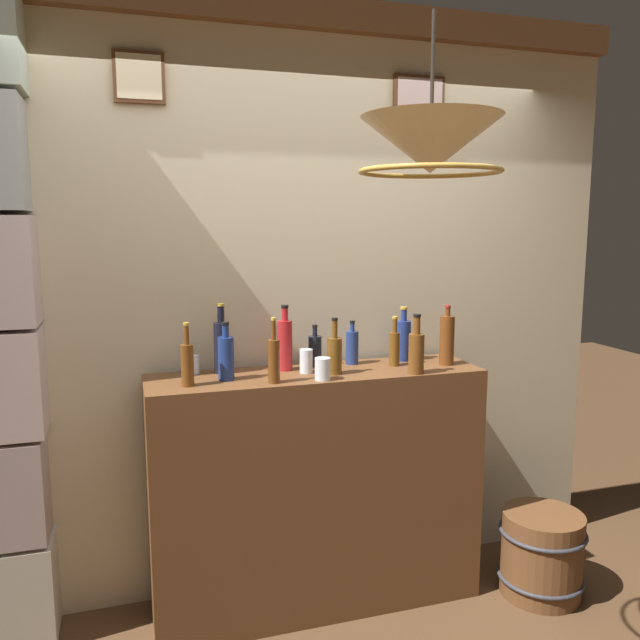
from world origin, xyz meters
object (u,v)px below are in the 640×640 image
at_px(liquor_bottle_scotch, 335,354).
at_px(glass_tumbler_shot, 323,369).
at_px(liquor_bottle_sherry, 416,351).
at_px(liquor_bottle_rye, 274,359).
at_px(pendant_lamp, 431,147).
at_px(glass_tumbler_highball, 193,365).
at_px(liquor_bottle_brandy, 222,345).
at_px(wooden_barrel, 541,553).
at_px(liquor_bottle_amaro, 394,347).
at_px(liquor_bottle_gin, 315,350).
at_px(liquor_bottle_bourbon, 447,340).
at_px(liquor_bottle_port, 403,339).
at_px(liquor_bottle_whiskey, 226,357).
at_px(liquor_bottle_mezcal, 352,347).
at_px(glass_tumbler_rocks, 306,361).
at_px(liquor_bottle_vermouth, 285,344).
at_px(liquor_bottle_rum, 187,363).

distance_m(liquor_bottle_scotch, glass_tumbler_shot, 0.13).
bearing_deg(liquor_bottle_sherry, liquor_bottle_rye, 177.95).
bearing_deg(glass_tumbler_shot, pendant_lamp, -82.35).
xyz_separation_m(liquor_bottle_scotch, glass_tumbler_shot, (-0.09, -0.09, -0.04)).
height_order(liquor_bottle_sherry, glass_tumbler_highball, liquor_bottle_sherry).
height_order(liquor_bottle_brandy, wooden_barrel, liquor_bottle_brandy).
bearing_deg(liquor_bottle_amaro, liquor_bottle_gin, 163.28).
bearing_deg(liquor_bottle_bourbon, liquor_bottle_port, 137.88).
distance_m(liquor_bottle_whiskey, glass_tumbler_shot, 0.42).
relative_size(liquor_bottle_mezcal, liquor_bottle_brandy, 0.66).
distance_m(liquor_bottle_whiskey, liquor_bottle_port, 0.91).
height_order(glass_tumbler_rocks, wooden_barrel, glass_tumbler_rocks).
xyz_separation_m(liquor_bottle_bourbon, liquor_bottle_scotch, (-0.58, -0.02, -0.03)).
xyz_separation_m(liquor_bottle_port, pendant_lamp, (-0.40, -1.03, 0.80)).
relative_size(liquor_bottle_vermouth, liquor_bottle_rum, 1.13).
distance_m(liquor_bottle_sherry, liquor_bottle_scotch, 0.37).
xyz_separation_m(liquor_bottle_sherry, liquor_bottle_gin, (-0.39, 0.29, -0.03)).
distance_m(glass_tumbler_rocks, wooden_barrel, 1.52).
relative_size(liquor_bottle_gin, glass_tumbler_highball, 2.40).
xyz_separation_m(liquor_bottle_mezcal, glass_tumbler_rocks, (-0.26, -0.11, -0.03)).
distance_m(liquor_bottle_port, glass_tumbler_rocks, 0.55).
relative_size(liquor_bottle_mezcal, liquor_bottle_port, 0.79).
bearing_deg(liquor_bottle_rye, liquor_bottle_amaro, 13.70).
xyz_separation_m(liquor_bottle_sherry, liquor_bottle_brandy, (-0.84, 0.27, 0.02)).
relative_size(liquor_bottle_rye, glass_tumbler_shot, 2.88).
bearing_deg(glass_tumbler_highball, liquor_bottle_whiskey, -52.68).
relative_size(liquor_bottle_port, glass_tumbler_highball, 3.25).
distance_m(liquor_bottle_mezcal, liquor_bottle_amaro, 0.20).
xyz_separation_m(glass_tumbler_rocks, glass_tumbler_highball, (-0.49, 0.14, -0.01)).
xyz_separation_m(liquor_bottle_whiskey, liquor_bottle_brandy, (0.00, 0.14, 0.02)).
relative_size(liquor_bottle_mezcal, liquor_bottle_bourbon, 0.74).
xyz_separation_m(liquor_bottle_mezcal, glass_tumbler_highball, (-0.76, 0.03, -0.04)).
relative_size(liquor_bottle_whiskey, glass_tumbler_highball, 3.09).
distance_m(liquor_bottle_port, glass_tumbler_highball, 1.03).
xyz_separation_m(liquor_bottle_amaro, liquor_bottle_gin, (-0.36, 0.11, -0.01)).
bearing_deg(glass_tumbler_shot, liquor_bottle_scotch, 46.30).
distance_m(liquor_bottle_gin, liquor_bottle_vermouth, 0.17).
height_order(liquor_bottle_bourbon, liquor_bottle_port, liquor_bottle_bourbon).
bearing_deg(glass_tumbler_rocks, liquor_bottle_gin, 57.53).
xyz_separation_m(liquor_bottle_rum, glass_tumbler_rocks, (0.54, 0.08, -0.05)).
bearing_deg(liquor_bottle_brandy, pendant_lamp, -64.05).
height_order(liquor_bottle_brandy, glass_tumbler_shot, liquor_bottle_brandy).
distance_m(liquor_bottle_port, glass_tumbler_shot, 0.57).
xyz_separation_m(liquor_bottle_sherry, liquor_bottle_vermouth, (-0.55, 0.24, 0.02)).
bearing_deg(liquor_bottle_amaro, liquor_bottle_brandy, 173.13).
height_order(liquor_bottle_rum, glass_tumbler_rocks, liquor_bottle_rum).
distance_m(liquor_bottle_bourbon, glass_tumbler_rocks, 0.70).
relative_size(liquor_bottle_brandy, pendant_lamp, 0.67).
xyz_separation_m(liquor_bottle_rye, wooden_barrel, (1.31, -0.13, -1.03)).
bearing_deg(wooden_barrel, liquor_bottle_amaro, 157.32).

